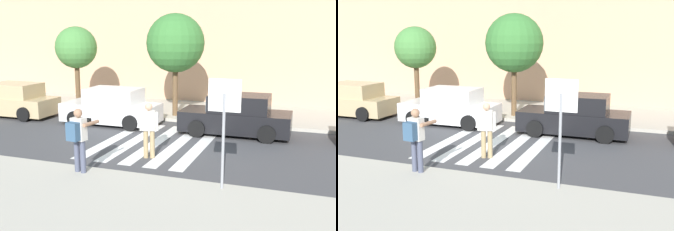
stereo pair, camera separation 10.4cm
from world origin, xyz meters
The scene contains 17 objects.
ground_plane centered at (0.00, 0.00, 0.00)m, with size 120.00×120.00×0.00m, color #424244.
sidewalk_near centered at (0.00, -6.20, 0.07)m, with size 60.00×6.00×0.14m, color #B2AD9E.
sidewalk_far centered at (0.00, 6.00, 0.07)m, with size 60.00×4.80×0.14m, color #B2AD9E.
building_facade_far centered at (0.00, 10.40, 3.90)m, with size 56.00×4.00×7.79m, color tan.
crosswalk_stripe_0 centered at (-1.60, 0.20, 0.00)m, with size 0.44×5.20×0.01m, color silver.
crosswalk_stripe_1 centered at (-0.80, 0.20, 0.00)m, with size 0.44×5.20×0.01m, color silver.
crosswalk_stripe_2 centered at (0.00, 0.20, 0.00)m, with size 0.44×5.20×0.01m, color silver.
crosswalk_stripe_3 centered at (0.80, 0.20, 0.00)m, with size 0.44×5.20×0.01m, color silver.
crosswalk_stripe_4 centered at (1.60, 0.20, 0.00)m, with size 0.44×5.20×0.01m, color silver.
stop_sign centered at (3.15, -3.48, 2.05)m, with size 0.76×0.08×2.63m.
photographer_with_backpack centered at (-0.66, -3.67, 1.17)m, with size 0.65×0.89×1.72m.
pedestrian_crossing centered at (0.44, -1.49, 0.97)m, with size 0.56×0.33×1.72m.
parked_car_tan centered at (-7.93, 2.30, 0.73)m, with size 4.10×1.92×1.55m.
parked_car_white centered at (-2.81, 2.30, 0.73)m, with size 4.10×1.92×1.55m.
parked_car_black centered at (2.46, 2.30, 0.73)m, with size 4.10×1.92×1.55m.
street_tree_west centered at (-5.79, 4.41, 3.10)m, with size 2.02×2.02×4.01m.
street_tree_center centered at (-0.68, 4.32, 3.37)m, with size 2.58×2.58×4.53m.
Camera 1 is at (4.92, -12.28, 3.75)m, focal length 42.00 mm.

